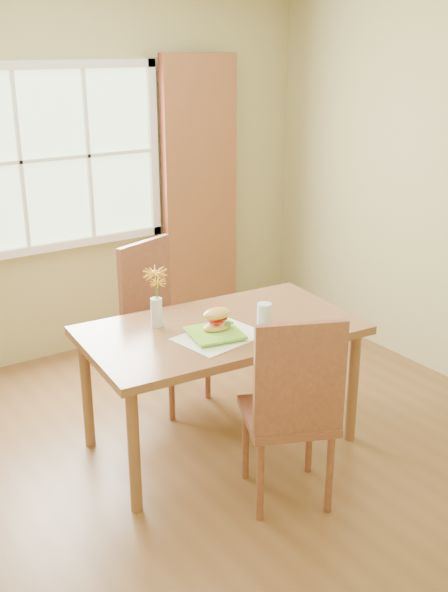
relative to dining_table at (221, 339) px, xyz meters
name	(u,v)px	position (x,y,z in m)	size (l,w,h in m)	color
room	(193,238)	(-0.26, -0.14, 0.67)	(4.24, 3.84, 2.74)	brown
window	(54,159)	(-0.26, 1.73, 0.82)	(1.62, 0.06, 1.32)	#A0C595
curtain_right	(200,197)	(0.89, 1.64, 0.42)	(0.65, 0.08, 2.20)	#5E2516
dining_table	(221,339)	(0.00, 0.00, 0.00)	(1.61, 0.99, 0.76)	brown
chair_near	(293,406)	(-0.04, -0.70, -0.09)	(0.59, 0.59, 1.07)	brown
chair_far	(157,316)	(-0.03, 0.71, -0.09)	(0.57, 0.57, 1.08)	brown
placemat	(220,337)	(-0.09, -0.13, 0.08)	(0.45, 0.33, 0.01)	#E5ECC8
plate	(215,335)	(-0.11, -0.11, 0.09)	(0.27, 0.27, 0.01)	#7BCF33
croissant_sandwich	(217,320)	(-0.07, -0.07, 0.16)	(0.18, 0.13, 0.13)	#EABF50
water_glass	(264,314)	(0.23, -0.11, 0.14)	(0.08, 0.08, 0.12)	silver
flower_vase	(156,292)	(-0.30, 0.21, 0.28)	(0.14, 0.14, 0.34)	silver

